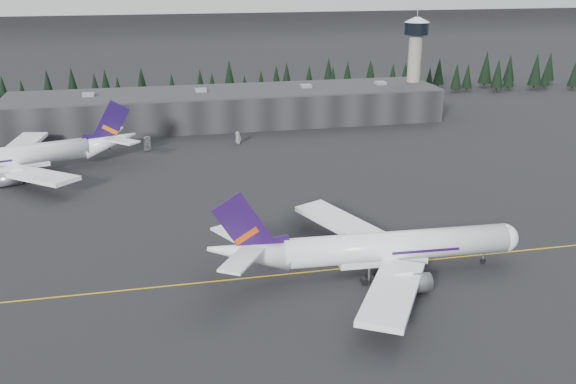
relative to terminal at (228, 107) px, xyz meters
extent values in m
plane|color=black|center=(0.00, -125.00, -6.30)|extent=(1400.00, 1400.00, 0.00)
cube|color=gold|center=(0.00, -127.00, -6.29)|extent=(400.00, 0.40, 0.02)
cube|color=black|center=(0.00, 0.00, -0.30)|extent=(160.00, 30.00, 12.00)
cube|color=#333335|center=(0.00, 0.00, 6.00)|extent=(160.00, 30.00, 0.60)
cylinder|color=gray|center=(75.00, 3.00, 9.70)|extent=(5.20, 5.20, 32.00)
cylinder|color=black|center=(75.00, 3.00, 26.95)|extent=(9.20, 9.20, 4.50)
cone|color=silver|center=(75.00, 3.00, 30.40)|extent=(10.00, 10.00, 2.00)
cube|color=black|center=(0.00, 37.00, 1.20)|extent=(360.00, 20.00, 15.00)
cylinder|color=white|center=(16.28, -129.98, -0.97)|extent=(44.81, 7.76, 5.82)
sphere|color=white|center=(38.55, -130.96, -0.97)|extent=(5.82, 5.82, 5.82)
cone|color=white|center=(-12.78, -128.72, -0.10)|extent=(16.52, 6.52, 8.42)
cube|color=white|center=(11.12, -114.72, -2.52)|extent=(18.69, 27.86, 2.49)
cylinder|color=gray|center=(16.70, -120.30, -4.17)|extent=(6.46, 3.96, 3.68)
cube|color=white|center=(9.81, -144.74, -2.52)|extent=(20.47, 27.34, 2.49)
cylinder|color=gray|center=(15.85, -139.67, -4.17)|extent=(6.46, 3.96, 3.68)
cube|color=#230E44|center=(-13.26, -128.69, 4.85)|extent=(12.29, 1.02, 14.44)
cube|color=#C23D0B|center=(-13.07, -128.70, 3.39)|extent=(4.75, 0.75, 3.56)
cube|color=white|center=(-14.46, -122.82, 1.26)|extent=(8.79, 11.47, 0.48)
cube|color=white|center=(-14.97, -134.44, 1.26)|extent=(9.41, 11.34, 0.48)
cylinder|color=black|center=(34.68, -130.79, -4.85)|extent=(0.48, 0.48, 2.91)
cylinder|color=black|center=(9.69, -125.33, -4.85)|extent=(0.48, 0.48, 2.91)
cylinder|color=black|center=(9.31, -134.05, -4.85)|extent=(0.48, 0.48, 2.91)
cylinder|color=white|center=(-70.31, -50.25, -0.78)|extent=(46.00, 18.61, 6.02)
cone|color=white|center=(-41.40, -41.88, 0.12)|extent=(17.86, 10.47, 8.72)
cube|color=white|center=(-60.21, -63.51, -2.39)|extent=(25.34, 25.76, 2.57)
cylinder|color=gray|center=(-67.52, -59.88, -4.09)|extent=(7.32, 5.48, 3.81)
cube|color=white|center=(-68.86, -33.64, -2.39)|extent=(13.63, 29.16, 2.57)
cylinder|color=gray|center=(-73.10, -40.61, -4.09)|extent=(7.32, 5.48, 3.81)
cube|color=#1E0E45|center=(-40.92, -41.74, 5.24)|extent=(12.35, 4.02, 14.94)
cube|color=#DC630C|center=(-41.11, -41.79, 3.73)|extent=(4.86, 1.90, 3.68)
cube|color=white|center=(-37.80, -47.10, 1.53)|extent=(11.09, 10.90, 0.50)
cube|color=white|center=(-41.15, -35.54, 1.53)|extent=(7.03, 11.80, 0.50)
cylinder|color=black|center=(-62.31, -52.63, -4.80)|extent=(0.50, 0.50, 3.01)
cylinder|color=black|center=(-64.82, -43.96, -4.80)|extent=(0.50, 0.50, 3.01)
imported|color=silver|center=(-30.58, -31.73, -5.62)|extent=(3.67, 5.36, 1.36)
imported|color=silver|center=(-0.56, -29.95, -5.55)|extent=(4.74, 3.29, 1.50)
camera|label=1|loc=(-28.87, -236.86, 50.86)|focal=40.00mm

